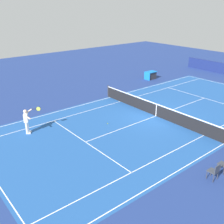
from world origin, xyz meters
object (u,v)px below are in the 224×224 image
Objects in this scene: tennis_player_near at (27,120)px; equipment_cart_tarped at (151,75)px; tennis_net at (156,110)px; spectator_chair_4 at (215,171)px; tennis_ball at (108,123)px.

tennis_player_near is 1.36× the size of equipment_cart_tarped.
tennis_net reaches higher than spectator_chair_4.
spectator_chair_4 is 0.70× the size of equipment_cart_tarped.
tennis_net is 177.27× the size of tennis_ball.
tennis_ball is 8.25m from spectator_chair_4.
equipment_cart_tarped reaches higher than tennis_ball.
spectator_chair_4 is (3.75, 7.04, 0.03)m from tennis_net.
tennis_player_near is at bearing -24.14° from tennis_ball.
tennis_net is at bearing 162.01° from tennis_ball.
tennis_ball is 12.76m from equipment_cart_tarped.
tennis_player_near reaches higher than tennis_net.
tennis_ball is at bearing 155.86° from tennis_player_near.
spectator_chair_4 is (-4.86, 10.44, -0.41)m from tennis_player_near.
spectator_chair_4 is 18.31m from equipment_cart_tarped.
equipment_cart_tarped is at bearing -165.68° from tennis_player_near.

